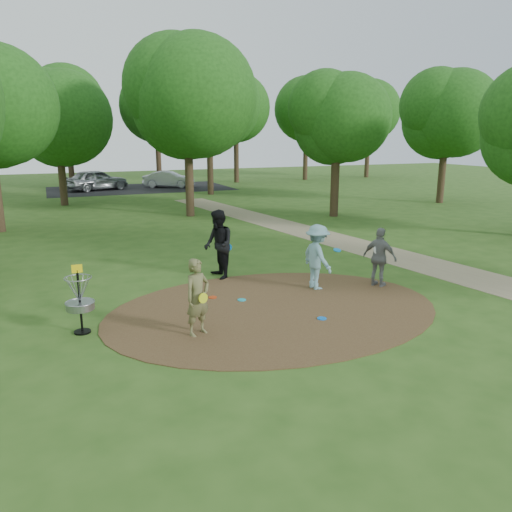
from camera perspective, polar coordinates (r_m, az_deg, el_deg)
name	(u,v)px	position (r m, az deg, el deg)	size (l,w,h in m)	color
ground	(275,310)	(12.42, 2.15, -6.16)	(100.00, 100.00, 0.00)	#2D5119
dirt_clearing	(275,309)	(12.41, 2.15, -6.11)	(8.40, 8.40, 0.02)	#47301C
footpath	(427,265)	(17.52, 18.94, -0.95)	(2.00, 40.00, 0.01)	#8C7A5B
parking_lot	(140,188)	(41.38, -13.09, 7.53)	(14.00, 8.00, 0.01)	black
player_observer_with_disc	(198,297)	(10.72, -6.69, -4.72)	(0.73, 0.63, 1.69)	brown
player_throwing_with_disc	(317,257)	(13.92, 7.02, -0.12)	(1.11, 1.22, 1.83)	#7CAEB9
player_walking_with_disc	(218,245)	(14.88, -4.31, 1.32)	(0.83, 1.02, 2.07)	black
player_waiting_with_disc	(380,257)	(14.46, 13.96, -0.17)	(0.84, 1.07, 1.70)	gray
disc_ground_cyan	(242,300)	(13.04, -1.64, -5.03)	(0.22, 0.22, 0.02)	#17A8BF
disc_ground_blue	(322,318)	(11.87, 7.54, -7.09)	(0.22, 0.22, 0.02)	blue
disc_ground_red	(213,297)	(13.28, -4.98, -4.72)	(0.22, 0.22, 0.02)	red
car_left	(97,180)	(40.78, -17.76, 8.29)	(1.90, 4.73, 1.61)	#96989D
car_right	(169,179)	(41.58, -9.94, 8.63)	(1.41, 4.05, 1.33)	#AFB1B7
disc_golf_basket	(79,295)	(11.39, -19.55, -4.17)	(0.63, 0.63, 1.54)	black
tree_ring	(233,108)	(21.11, -2.63, 16.54)	(36.89, 45.46, 9.20)	#332316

